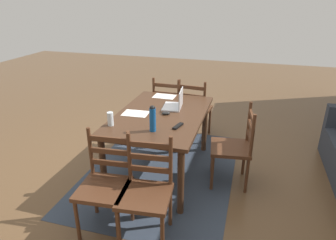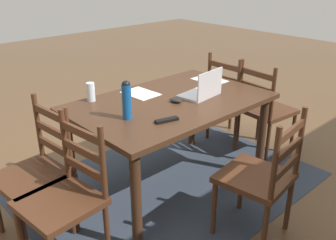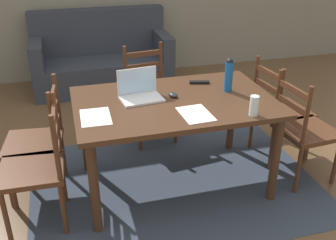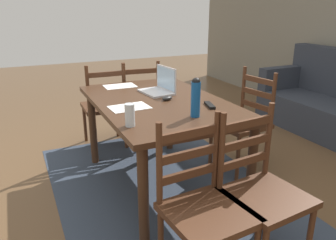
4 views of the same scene
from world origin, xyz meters
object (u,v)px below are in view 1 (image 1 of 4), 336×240
at_px(chair_far_head, 234,147).
at_px(chair_left_near, 169,107).
at_px(drinking_glass, 110,119).
at_px(dining_table, 161,121).
at_px(chair_right_far, 146,192).
at_px(tv_remote, 178,126).
at_px(computer_mouse, 166,113).
at_px(laptop, 176,103).
at_px(chair_left_far, 194,110).
at_px(water_bottle, 153,118).
at_px(chair_right_near, 105,185).

bearing_deg(chair_far_head, chair_left_near, -134.73).
relative_size(chair_left_near, drinking_glass, 6.37).
relative_size(dining_table, chair_left_near, 1.64).
relative_size(chair_right_far, drinking_glass, 6.37).
bearing_deg(tv_remote, computer_mouse, 141.23).
xyz_separation_m(laptop, drinking_glass, (0.72, -0.53, 0.02)).
bearing_deg(drinking_glass, tv_remote, 102.90).
height_order(chair_left_far, chair_far_head, same).
height_order(chair_right_far, water_bottle, water_bottle).
xyz_separation_m(water_bottle, tv_remote, (-0.17, 0.22, -0.13)).
xyz_separation_m(dining_table, water_bottle, (0.48, 0.06, 0.24)).
bearing_deg(tv_remote, chair_left_near, 124.32).
height_order(laptop, computer_mouse, laptop).
xyz_separation_m(chair_right_near, chair_far_head, (-1.07, 1.07, 0.00)).
relative_size(dining_table, chair_right_far, 1.64).
bearing_deg(computer_mouse, chair_right_far, -12.21).
bearing_deg(chair_left_near, chair_left_far, 90.03).
distance_m(chair_left_far, water_bottle, 1.61).
bearing_deg(water_bottle, chair_left_far, 175.13).
xyz_separation_m(chair_right_far, laptop, (-1.32, -0.08, 0.37)).
bearing_deg(dining_table, chair_right_far, 10.39).
bearing_deg(chair_right_near, chair_right_far, 89.99).
height_order(chair_left_near, tv_remote, chair_left_near).
xyz_separation_m(dining_table, tv_remote, (0.31, 0.29, 0.10)).
bearing_deg(chair_left_near, chair_right_near, -0.06).
height_order(laptop, water_bottle, water_bottle).
xyz_separation_m(chair_right_far, chair_far_head, (-1.07, 0.67, 0.00)).
xyz_separation_m(laptop, tv_remote, (0.56, 0.17, -0.05)).
bearing_deg(drinking_glass, chair_right_far, 45.45).
height_order(chair_right_far, computer_mouse, chair_right_far).
height_order(chair_left_near, chair_right_far, same).
bearing_deg(computer_mouse, laptop, 148.90).
bearing_deg(water_bottle, computer_mouse, -179.98).
height_order(chair_left_far, computer_mouse, chair_left_far).
bearing_deg(chair_left_near, tv_remote, 19.52).
bearing_deg(chair_right_near, laptop, 166.32).
relative_size(chair_left_near, tv_remote, 5.59).
bearing_deg(chair_right_near, tv_remote, 147.16).
height_order(dining_table, chair_far_head, chair_far_head).
xyz_separation_m(chair_far_head, tv_remote, (0.31, -0.58, 0.33)).
relative_size(chair_right_near, water_bottle, 3.43).
distance_m(dining_table, computer_mouse, 0.13).
xyz_separation_m(chair_left_near, chair_right_near, (2.13, -0.00, 0.00)).
bearing_deg(dining_table, chair_right_near, -10.77).
distance_m(dining_table, laptop, 0.32).
bearing_deg(chair_left_far, tv_remote, 3.79).
height_order(chair_right_near, water_bottle, water_bottle).
xyz_separation_m(dining_table, chair_far_head, (-0.01, 0.87, -0.22)).
relative_size(chair_left_near, computer_mouse, 9.50).
relative_size(laptop, computer_mouse, 3.42).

